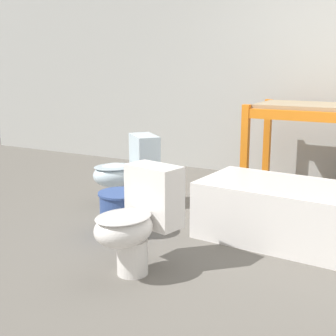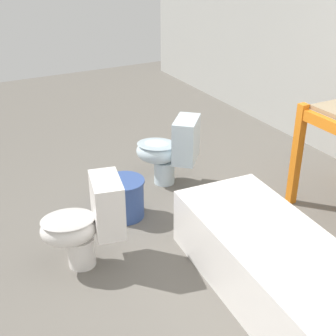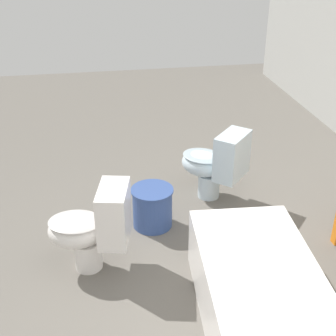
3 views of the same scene
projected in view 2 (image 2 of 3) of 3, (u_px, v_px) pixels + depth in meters
ground_plane at (281, 290)px, 3.20m from camera, size 12.00×12.00×0.00m
bathtub_main at (274, 262)px, 3.07m from camera, size 1.70×0.82×0.44m
toilet_near at (170, 149)px, 4.40m from camera, size 0.64×0.66×0.68m
toilet_far at (86, 222)px, 3.30m from camera, size 0.46×0.64×0.68m
bucket_white at (124, 197)px, 3.95m from camera, size 0.35×0.35×0.35m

